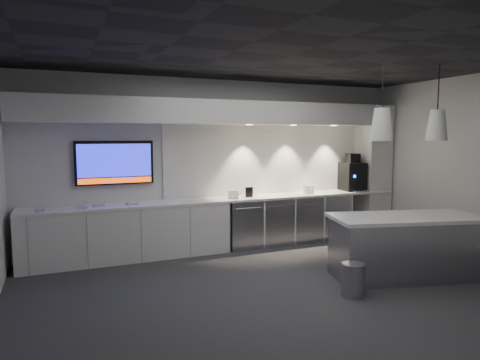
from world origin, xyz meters
name	(u,v)px	position (x,y,z in m)	size (l,w,h in m)	color
floor	(289,287)	(0.00, 0.00, 0.00)	(7.00, 7.00, 0.00)	#303133
ceiling	(292,56)	(0.00, 0.00, 3.00)	(7.00, 7.00, 0.00)	black
wall_back	(222,163)	(0.00, 2.50, 1.50)	(7.00, 7.00, 0.00)	silver
wall_front	(456,203)	(0.00, -2.50, 1.50)	(7.00, 7.00, 0.00)	silver
wall_right	(480,167)	(3.50, 0.00, 1.50)	(7.00, 7.00, 0.00)	silver
back_counter	(229,199)	(0.00, 2.17, 0.88)	(6.80, 0.65, 0.04)	white
left_base_cabinets	(128,233)	(-1.75, 2.17, 0.43)	(3.30, 0.63, 0.86)	silver
fridge_unit_a	(242,223)	(0.25, 2.17, 0.42)	(0.60, 0.61, 0.85)	gray
fridge_unit_b	(273,221)	(0.88, 2.17, 0.42)	(0.60, 0.61, 0.85)	gray
fridge_unit_c	(302,218)	(1.51, 2.17, 0.42)	(0.60, 0.61, 0.85)	gray
fridge_unit_d	(329,216)	(2.14, 2.17, 0.42)	(0.60, 0.61, 0.85)	gray
backsplash	(280,159)	(1.20, 2.48, 1.55)	(4.60, 0.03, 1.30)	silver
soffit	(228,113)	(0.00, 2.20, 2.40)	(6.90, 0.60, 0.40)	silver
column	(373,170)	(3.20, 2.20, 1.30)	(0.55, 0.55, 2.60)	silver
wall_tv	(115,163)	(-1.90, 2.45, 1.56)	(1.25, 0.07, 0.72)	black
island	(405,246)	(1.71, -0.28, 0.45)	(2.24, 1.40, 0.88)	gray
bin	(353,280)	(0.59, -0.57, 0.21)	(0.29, 0.29, 0.41)	gray
coffee_machine	(352,175)	(2.69, 2.20, 1.21)	(0.46, 0.62, 0.74)	black
sign_black	(249,192)	(0.39, 2.15, 0.99)	(0.14, 0.02, 0.18)	black
sign_white	(233,195)	(0.05, 2.07, 0.97)	(0.18, 0.02, 0.14)	white
cup_cluster	(309,190)	(1.61, 2.11, 0.98)	(0.18, 0.18, 0.15)	silver
tray_a	(41,209)	(-3.01, 2.12, 0.91)	(0.16, 0.16, 0.03)	#AEAEAE
tray_b	(82,207)	(-2.45, 2.11, 0.91)	(0.16, 0.16, 0.03)	#AEAEAE
tray_c	(99,205)	(-2.20, 2.17, 0.91)	(0.16, 0.16, 0.03)	#AEAEAE
tray_d	(132,204)	(-1.69, 2.14, 0.91)	(0.16, 0.16, 0.03)	#AEAEAE
pendant_left	(382,124)	(1.22, -0.28, 2.15)	(0.30, 0.30, 1.13)	silver
pendant_right	(437,125)	(2.21, -0.28, 2.15)	(0.30, 0.30, 1.13)	silver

